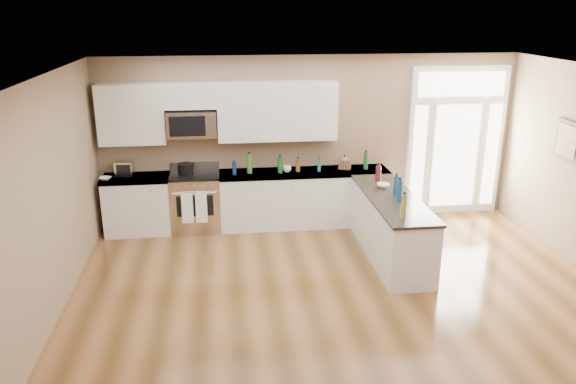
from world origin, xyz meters
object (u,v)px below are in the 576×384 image
at_px(kitchen_range, 196,202).
at_px(toaster_oven, 124,168).
at_px(stockpot, 185,168).
at_px(peninsula_cabinet, 391,229).

distance_m(kitchen_range, toaster_oven, 1.26).
bearing_deg(stockpot, toaster_oven, 176.51).
bearing_deg(toaster_oven, stockpot, 0.80).
xyz_separation_m(peninsula_cabinet, stockpot, (-3.01, 1.48, 0.61)).
distance_m(peninsula_cabinet, kitchen_range, 3.22).
relative_size(stockpot, toaster_oven, 0.89).
relative_size(kitchen_range, stockpot, 4.31).
height_order(peninsula_cabinet, kitchen_range, kitchen_range).
bearing_deg(stockpot, kitchen_range, -13.12).
xyz_separation_m(peninsula_cabinet, kitchen_range, (-2.87, 1.45, 0.04)).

